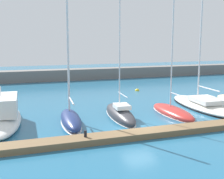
% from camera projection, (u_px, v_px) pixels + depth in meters
% --- Properties ---
extents(ground_plane, '(120.00, 120.00, 0.00)m').
position_uv_depth(ground_plane, '(140.00, 129.00, 23.01)').
color(ground_plane, '#236084').
extents(dock_pier, '(45.99, 1.50, 0.43)m').
position_uv_depth(dock_pier, '(150.00, 133.00, 21.25)').
color(dock_pier, brown).
rests_on(dock_pier, ground_plane).
extents(breakwater_seawall, '(108.00, 2.64, 1.84)m').
position_uv_depth(breakwater_seawall, '(67.00, 75.00, 50.54)').
color(breakwater_seawall, slate).
rests_on(breakwater_seawall, ground_plane).
extents(motorboat_white_third, '(3.38, 10.33, 3.42)m').
position_uv_depth(motorboat_white_third, '(2.00, 115.00, 24.39)').
color(motorboat_white_third, white).
rests_on(motorboat_white_third, ground_plane).
extents(sailboat_navy_fourth, '(2.09, 6.48, 10.38)m').
position_uv_depth(sailboat_navy_fourth, '(71.00, 119.00, 24.20)').
color(sailboat_navy_fourth, navy).
rests_on(sailboat_navy_fourth, ground_plane).
extents(sailboat_charcoal_fifth, '(2.41, 7.33, 13.85)m').
position_uv_depth(sailboat_charcoal_fifth, '(120.00, 114.00, 26.29)').
color(sailboat_charcoal_fifth, '#2D2D33').
rests_on(sailboat_charcoal_fifth, ground_plane).
extents(sailboat_red_sixth, '(2.08, 6.69, 11.45)m').
position_uv_depth(sailboat_red_sixth, '(173.00, 112.00, 27.37)').
color(sailboat_red_sixth, '#B72D28').
rests_on(sailboat_red_sixth, ground_plane).
extents(sailboat_ivory_seventh, '(3.92, 10.43, 17.26)m').
position_uv_depth(sailboat_ivory_seventh, '(202.00, 104.00, 30.08)').
color(sailboat_ivory_seventh, silver).
rests_on(sailboat_ivory_seventh, ground_plane).
extents(mooring_buoy_yellow, '(0.58, 0.58, 0.58)m').
position_uv_depth(mooring_buoy_yellow, '(137.00, 91.00, 39.99)').
color(mooring_buoy_yellow, yellow).
rests_on(mooring_buoy_yellow, ground_plane).
extents(dock_bollard, '(0.20, 0.20, 0.44)m').
position_uv_depth(dock_bollard, '(85.00, 134.00, 19.64)').
color(dock_bollard, black).
rests_on(dock_bollard, dock_pier).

